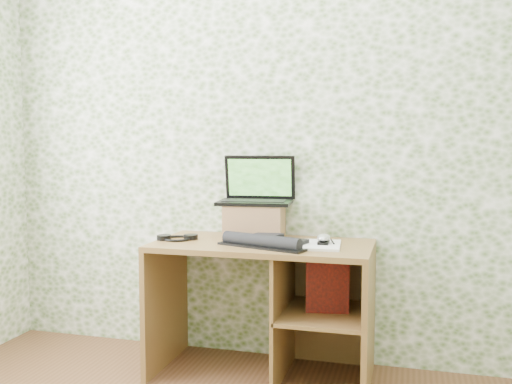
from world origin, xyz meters
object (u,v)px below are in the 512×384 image
(desk, at_px, (277,290))
(keyboard, at_px, (264,241))
(riser, at_px, (255,221))
(notepad, at_px, (320,245))
(laptop, at_px, (257,192))

(desk, distance_m, keyboard, 0.32)
(riser, relative_size, notepad, 1.11)
(laptop, bearing_deg, notepad, -33.23)
(desk, xyz_separation_m, riser, (-0.16, 0.12, 0.37))
(desk, bearing_deg, notepad, -11.47)
(riser, bearing_deg, notepad, -22.07)
(desk, distance_m, notepad, 0.37)
(keyboard, distance_m, notepad, 0.30)
(riser, xyz_separation_m, laptop, (0.00, 0.04, 0.16))
(riser, distance_m, laptop, 0.17)
(desk, height_order, keyboard, keyboard)
(desk, bearing_deg, riser, 144.29)
(riser, relative_size, keyboard, 0.65)
(laptop, xyz_separation_m, keyboard, (0.11, -0.27, -0.24))
(desk, xyz_separation_m, notepad, (0.25, -0.05, 0.28))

